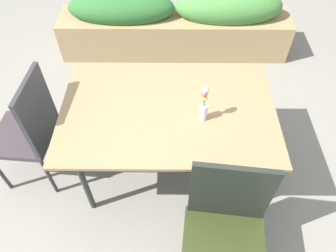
% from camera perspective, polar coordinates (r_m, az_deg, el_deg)
% --- Properties ---
extents(ground_plane, '(12.00, 12.00, 0.00)m').
position_cam_1_polar(ground_plane, '(2.71, -2.00, -9.45)').
color(ground_plane, gray).
extents(dining_table, '(1.44, 0.95, 0.77)m').
position_cam_1_polar(dining_table, '(2.18, -0.00, 2.15)').
color(dining_table, '#8C704C').
rests_on(dining_table, ground).
extents(chair_end_left, '(0.46, 0.46, 1.01)m').
position_cam_1_polar(chair_end_left, '(2.50, -23.40, -0.32)').
color(chair_end_left, '#3C3137').
rests_on(chair_end_left, ground).
extents(chair_near_right, '(0.52, 0.52, 1.00)m').
position_cam_1_polar(chair_near_right, '(1.94, 10.25, -17.66)').
color(chair_near_right, '#2A3214').
rests_on(chair_near_right, ground).
extents(flower_vase, '(0.05, 0.06, 0.27)m').
position_cam_1_polar(flower_vase, '(2.01, 6.43, 3.71)').
color(flower_vase, silver).
rests_on(flower_vase, dining_table).
extents(planter_box, '(2.52, 0.48, 0.76)m').
position_cam_1_polar(planter_box, '(3.70, 1.36, 17.84)').
color(planter_box, '#9E7F56').
rests_on(planter_box, ground).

